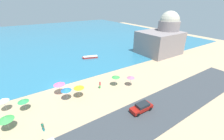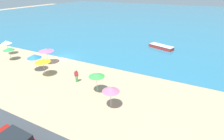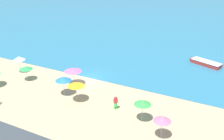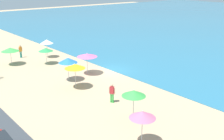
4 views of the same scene
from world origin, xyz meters
name	(u,v)px [view 1 (image 1 of 4)]	position (x,y,z in m)	size (l,w,h in m)	color
ground_plane	(60,86)	(0.00, 0.00, 0.00)	(160.00, 160.00, 0.00)	tan
sea	(29,39)	(0.00, 55.00, 0.03)	(150.00, 110.00, 0.05)	teal
beach_umbrella_0	(23,101)	(-7.59, -4.75, 1.93)	(1.84, 1.84, 2.22)	#B2B2B7
beach_umbrella_1	(3,100)	(-10.43, -3.12, 2.30)	(1.78, 1.78, 2.64)	#B2B2B7
beach_umbrella_2	(116,77)	(10.75, -6.78, 2.30)	(1.85, 1.85, 2.60)	#B2B2B7
beach_umbrella_3	(131,77)	(13.54, -8.69, 2.20)	(1.75, 1.75, 2.51)	#B2B2B7
beach_umbrella_4	(79,87)	(2.06, -6.46, 2.32)	(2.07, 2.07, 2.62)	#B2B2B7
beach_umbrella_5	(59,84)	(-0.82, -3.02, 2.28)	(2.34, 2.34, 2.53)	#B2B2B7
beach_umbrella_6	(66,89)	(-0.29, -5.84, 2.31)	(2.03, 2.03, 2.65)	#B2B2B7
beach_umbrella_7	(6,119)	(-10.20, -8.37, 2.03)	(2.21, 2.21, 2.33)	#B2B2B7
bather_1	(43,126)	(-5.90, -11.73, 0.92)	(0.37, 0.50, 1.64)	teal
bather_2	(100,84)	(7.10, -5.89, 0.99)	(0.51, 0.37, 1.76)	green
parked_car_1	(142,107)	(9.48, -16.56, 0.83)	(4.23, 1.87, 1.46)	#9D1711
skiff_nearshore	(90,57)	(13.93, 12.77, 0.38)	(5.27, 3.07, 0.67)	#B72F29
harbor_fortress	(163,38)	(39.01, 3.76, 5.45)	(14.85, 11.96, 14.67)	gray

